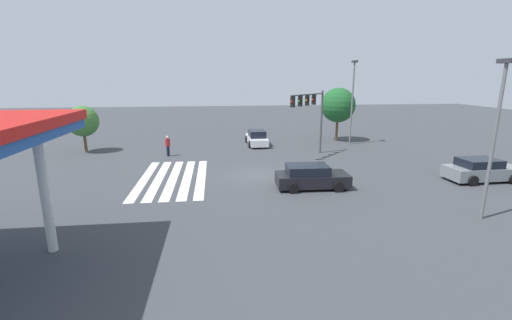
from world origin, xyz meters
TOP-DOWN VIEW (x-y plane):
  - ground_plane at (0.00, 0.00)m, footprint 121.28×121.28m
  - crosswalk_markings at (0.00, -5.72)m, footprint 9.37×4.40m
  - traffic_signal_mast at (-5.27, 5.27)m, footprint 3.77×3.77m
  - car_0 at (-11.10, 1.42)m, footprint 4.80×2.07m
  - car_1 at (3.16, 3.06)m, footprint 2.28×4.51m
  - car_2 at (3.03, 14.73)m, footprint 2.30×4.77m
  - pedestrian at (-6.94, -6.91)m, footprint 0.41×0.41m
  - street_light_pole_a at (-10.30, 10.96)m, footprint 0.80×0.36m
  - street_light_pole_b at (8.84, 10.02)m, footprint 0.80×0.36m
  - tree_corner_a at (-12.40, 10.30)m, footprint 3.65×3.65m
  - tree_corner_c at (-9.50, -14.64)m, footprint 2.76×2.76m

SIDE VIEW (x-z plane):
  - ground_plane at x=0.00m, z-range 0.00..0.00m
  - crosswalk_markings at x=0.00m, z-range 0.00..0.01m
  - car_0 at x=-11.10m, z-range -0.06..1.47m
  - car_1 at x=3.16m, z-range -0.02..1.44m
  - car_2 at x=3.03m, z-range -0.03..1.47m
  - pedestrian at x=-6.94m, z-range 0.11..1.90m
  - tree_corner_c at x=-9.50m, z-range 0.73..4.97m
  - tree_corner_a at x=-12.40m, z-range 1.00..6.67m
  - traffic_signal_mast at x=-5.27m, z-range 1.44..7.03m
  - street_light_pole_b at x=8.84m, z-range 0.78..8.31m
  - street_light_pole_a at x=-10.30m, z-range 0.80..9.12m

